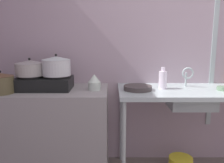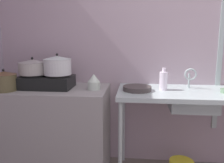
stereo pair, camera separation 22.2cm
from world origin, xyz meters
The scene contains 13 objects.
wall_back centered at (0.00, 1.73, 1.37)m, with size 5.06×0.10×2.74m, color #A792A0.
wall_metal_strip centered at (0.21, 1.67, 1.51)m, with size 0.05×0.01×2.19m, color #A1B0B1.
counter_concrete centered at (-1.47, 1.36, 0.44)m, with size 1.12×0.62×0.88m, color gray.
counter_sink centered at (-0.05, 1.36, 0.82)m, with size 1.51×0.62×0.88m.
stove centered at (-1.52, 1.36, 0.95)m, with size 0.52×0.32×0.14m.
pot_on_left_burner centered at (-1.65, 1.36, 1.09)m, with size 0.27×0.27×0.17m.
pot_on_right_burner centered at (-1.40, 1.36, 1.11)m, with size 0.27×0.27×0.21m.
pot_beside_stove centered at (-1.86, 1.21, 0.97)m, with size 0.23×0.23×0.21m.
percolator centered at (-1.04, 1.34, 0.95)m, with size 0.12×0.12×0.15m.
sink_basin centered at (-0.11, 1.34, 0.79)m, with size 0.42×0.28×0.18m, color #A1B0B1.
faucet centered at (-0.12, 1.47, 1.01)m, with size 0.12×0.07×0.20m.
frying_pan centered at (-0.63, 1.34, 0.90)m, with size 0.27×0.27×0.04m, color #3C3535.
bottle_by_sink centered at (-0.38, 1.39, 0.97)m, with size 0.08×0.08×0.21m.
Camera 2 is at (-0.65, -0.81, 1.37)m, focal length 37.35 mm.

